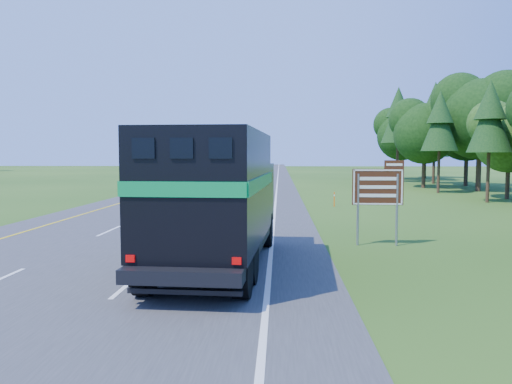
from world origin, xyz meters
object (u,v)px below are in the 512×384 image
horse_truck (216,196)px  far_car (244,165)px  exit_sign (379,190)px  white_suv (211,174)px

horse_truck → far_car: size_ratio=2.16×
horse_truck → exit_sign: size_ratio=2.87×
horse_truck → far_car: bearing=96.9°
horse_truck → exit_sign: horse_truck is taller
horse_truck → far_car: 117.92m
horse_truck → exit_sign: bearing=40.0°
exit_sign → white_suv: bearing=106.8°
white_suv → far_car: bearing=91.6°
far_car → exit_sign: bearing=-79.9°
white_suv → exit_sign: exit_sign is taller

